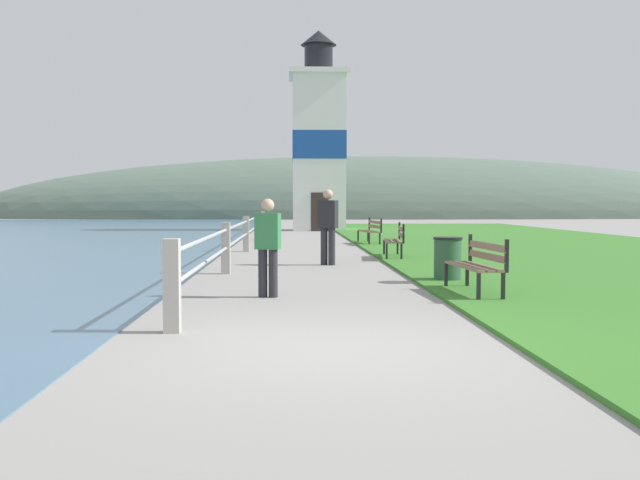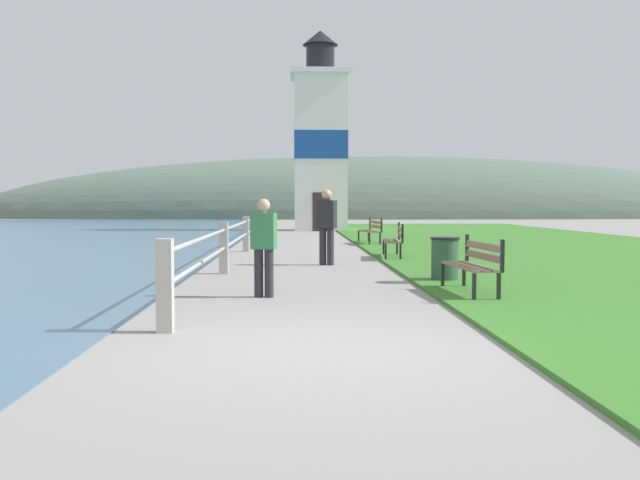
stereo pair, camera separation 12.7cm
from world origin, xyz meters
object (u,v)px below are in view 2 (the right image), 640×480
Objects in this scene: park_bench_near at (474,262)px; park_bench_far at (371,229)px; park_bench_midway at (395,238)px; person_strolling at (327,224)px; person_by_railing at (264,244)px; lighthouse at (320,143)px; trash_bin at (445,260)px.

park_bench_far is (-0.13, 13.93, 0.00)m from park_bench_near.
person_strolling is at bearing 49.09° from park_bench_midway.
person_by_railing reaches higher than park_bench_near.
park_bench_near is at bearing 96.80° from park_bench_midway.
park_bench_far is at bearing -85.38° from park_bench_midway.
lighthouse is at bearing 10.90° from person_by_railing.
park_bench_near reaches higher than trash_bin.
park_bench_near is 7.49m from park_bench_midway.
person_by_railing is at bearing 70.76° from park_bench_far.
person_strolling is 5.84m from person_by_railing.
park_bench_near is 0.17× the size of lighthouse.
lighthouse is 25.50m from trash_bin.
lighthouse is at bearing -90.49° from park_bench_far.
person_strolling is (-1.96, -8.25, 0.43)m from park_bench_far.
trash_bin is at bearing 83.95° from park_bench_far.
park_bench_midway is 2.65m from person_strolling.
trash_bin is at bearing -91.72° from park_bench_near.
park_bench_far is 14.32m from person_by_railing.
park_bench_far is 13.78m from lighthouse.
person_strolling is 1.16× the size of person_by_railing.
lighthouse is at bearing 93.20° from trash_bin.
lighthouse reaches higher than trash_bin.
trash_bin is (3.26, 1.93, -0.41)m from person_by_railing.
lighthouse is at bearing -81.01° from park_bench_midway.
trash_bin is (0.06, -12.03, -0.12)m from park_bench_far.
person_by_railing is 3.81m from trash_bin.
park_bench_midway reaches higher than trash_bin.
person_by_railing is at bearing 72.72° from park_bench_midway.
park_bench_near is 1.15× the size of person_by_railing.
park_bench_midway is at bearing -7.73° from person_by_railing.
lighthouse reaches higher than person_by_railing.
person_strolling is at bearing 70.30° from park_bench_far.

